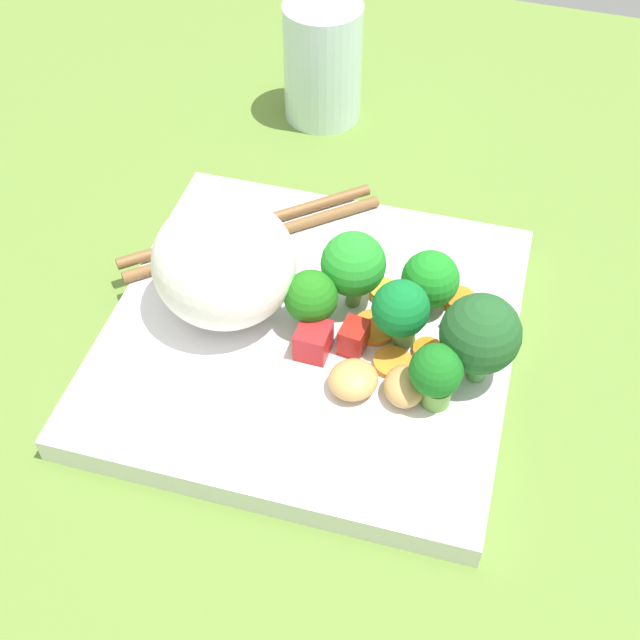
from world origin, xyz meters
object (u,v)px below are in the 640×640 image
at_px(broccoli_floret_4, 315,293).
at_px(drinking_glass, 323,62).
at_px(rice_mound, 225,260).
at_px(carrot_slice_2, 384,291).
at_px(square_plate, 311,335).
at_px(chopstick_pair, 252,232).

relative_size(broccoli_floret_4, drinking_glass, 0.44).
bearing_deg(broccoli_floret_4, rice_mound, -87.65).
xyz_separation_m(rice_mound, carrot_slice_2, (-0.04, 0.10, -0.04)).
bearing_deg(carrot_slice_2, rice_mound, -68.04).
distance_m(square_plate, carrot_slice_2, 0.06).
bearing_deg(drinking_glass, carrot_slice_2, 26.96).
distance_m(rice_mound, broccoli_floret_4, 0.06).
height_order(rice_mound, carrot_slice_2, rice_mound).
distance_m(square_plate, chopstick_pair, 0.11).
xyz_separation_m(rice_mound, chopstick_pair, (-0.07, -0.01, -0.04)).
distance_m(square_plate, drinking_glass, 0.29).
bearing_deg(drinking_glass, square_plate, 15.56).
bearing_deg(chopstick_pair, carrot_slice_2, 122.71).
height_order(carrot_slice_2, drinking_glass, drinking_glass).
distance_m(broccoli_floret_4, drinking_glass, 0.28).
bearing_deg(chopstick_pair, rice_mound, 56.22).
distance_m(rice_mound, drinking_glass, 0.27).
bearing_deg(square_plate, drinking_glass, -164.44).
bearing_deg(chopstick_pair, drinking_glass, -130.58).
bearing_deg(carrot_slice_2, drinking_glass, -153.04).
xyz_separation_m(square_plate, drinking_glass, (-0.28, -0.08, 0.04)).
bearing_deg(carrot_slice_2, broccoli_floret_4, -45.64).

